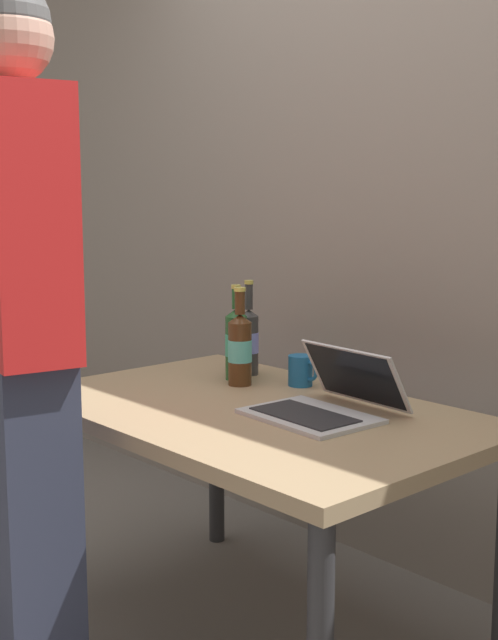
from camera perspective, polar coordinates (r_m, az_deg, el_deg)
ground_plane at (r=2.70m, az=0.32°, el=-20.50°), size 8.00×8.00×0.00m
desk at (r=2.45m, az=0.33°, el=-7.62°), size 1.34×0.85×0.70m
laptop at (r=2.35m, az=5.17°, el=-5.52°), size 0.37×0.37×0.18m
beer_bottle_brown at (r=2.76m, az=-0.87°, el=-1.53°), size 0.07×0.07×0.31m
beer_bottle_dark at (r=2.83m, az=-0.01°, el=-1.33°), size 0.07×0.07×0.32m
beer_bottle_amber at (r=2.67m, az=-0.62°, el=-1.86°), size 0.08×0.08×0.31m
person_figure at (r=2.19m, az=-15.21°, el=-1.04°), size 0.43×0.33×1.82m
coffee_mug at (r=2.68m, az=3.54°, el=-3.43°), size 0.11×0.08×0.10m
back_wall at (r=2.90m, az=11.35°, el=8.25°), size 6.00×0.10×2.60m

